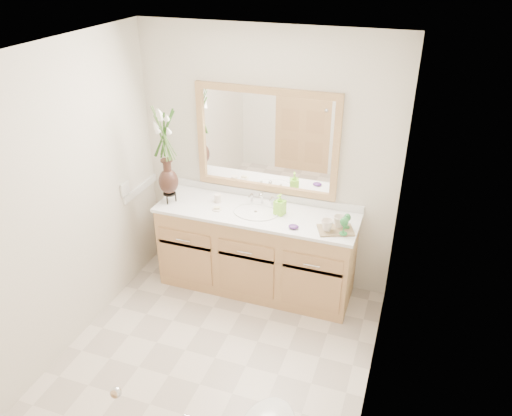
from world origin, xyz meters
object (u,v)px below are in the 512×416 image
at_px(tumbler, 218,198).
at_px(tray, 336,230).
at_px(soap_bottle, 280,205).
at_px(flower_vase, 165,142).

xyz_separation_m(tumbler, tray, (1.14, -0.16, -0.03)).
xyz_separation_m(soap_bottle, tray, (0.53, -0.13, -0.08)).
bearing_deg(tray, flower_vase, 157.51).
relative_size(flower_vase, tray, 3.00).
bearing_deg(flower_vase, tray, -0.51).
distance_m(flower_vase, tray, 1.67).
relative_size(soap_bottle, tray, 0.59).
height_order(soap_bottle, tray, soap_bottle).
bearing_deg(tumbler, flower_vase, -161.47).
xyz_separation_m(flower_vase, soap_bottle, (1.03, 0.11, -0.51)).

